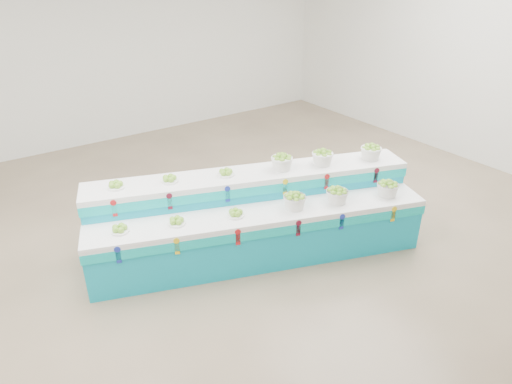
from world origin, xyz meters
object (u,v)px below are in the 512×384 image
Objects in this scene: basket_lower_left at (295,201)px; basket_upper_right at (371,152)px; display_stand at (256,217)px; plate_upper_mid at (169,178)px.

basket_lower_left is 1.00× the size of basket_upper_right.
display_stand reaches higher than basket_lower_left.
basket_upper_right reaches higher than plate_upper_mid.
basket_lower_left is 1.33× the size of plate_upper_mid.
basket_upper_right is (1.37, 0.07, 0.30)m from basket_lower_left.
basket_lower_left is (0.31, -0.39, 0.31)m from display_stand.
basket_lower_left is 1.55m from plate_upper_mid.
plate_upper_mid is at bearing 165.73° from display_stand.
basket_upper_right reaches higher than display_stand.
plate_upper_mid reaches higher than basket_lower_left.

